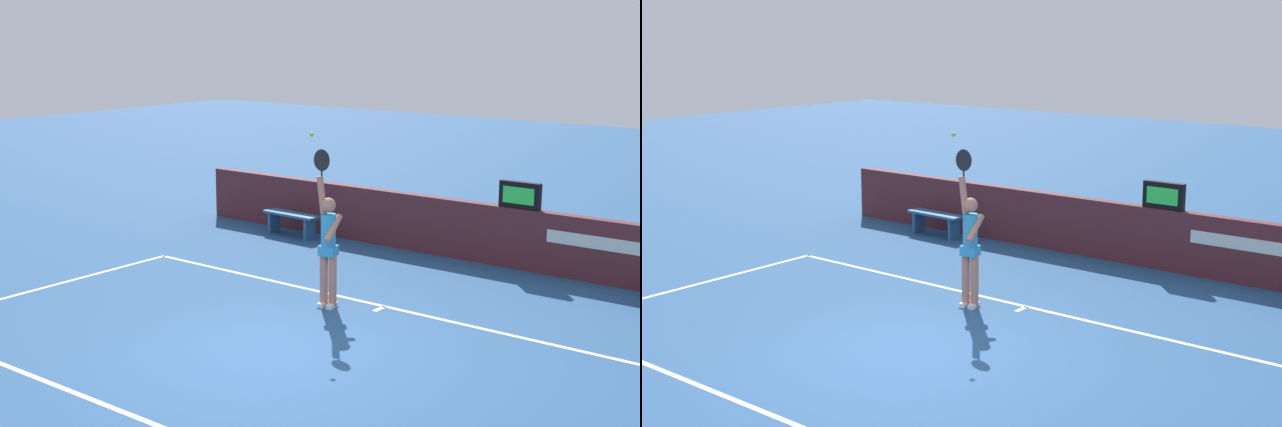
% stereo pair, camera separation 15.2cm
% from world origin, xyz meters
% --- Properties ---
extents(ground_plane, '(60.00, 60.00, 0.00)m').
position_xyz_m(ground_plane, '(0.00, 0.00, 0.00)').
color(ground_plane, '#254D7F').
extents(court_lines, '(10.40, 5.26, 0.00)m').
position_xyz_m(court_lines, '(0.00, 0.20, 0.00)').
color(court_lines, white).
rests_on(court_lines, ground).
extents(back_wall, '(13.93, 0.23, 1.12)m').
position_xyz_m(back_wall, '(0.00, 6.18, 0.56)').
color(back_wall, '#502228').
rests_on(back_wall, ground).
extents(speed_display, '(0.78, 0.14, 0.49)m').
position_xyz_m(speed_display, '(0.61, 6.18, 1.37)').
color(speed_display, black).
rests_on(speed_display, back_wall).
extents(tennis_player, '(0.48, 0.50, 2.51)m').
position_xyz_m(tennis_player, '(-0.71, 2.21, 1.05)').
color(tennis_player, '#A96F5B').
rests_on(tennis_player, ground).
extents(tennis_ball, '(0.07, 0.07, 0.07)m').
position_xyz_m(tennis_ball, '(-0.92, 2.06, 2.74)').
color(tennis_ball, '#CEE439').
extents(courtside_bench_far, '(1.36, 0.42, 0.49)m').
position_xyz_m(courtside_bench_far, '(-4.30, 5.60, 0.37)').
color(courtside_bench_far, '#285B86').
rests_on(courtside_bench_far, ground).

